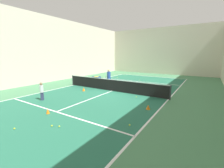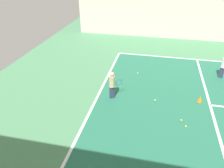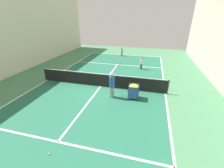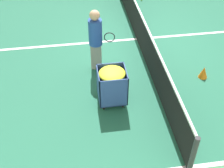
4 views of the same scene
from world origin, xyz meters
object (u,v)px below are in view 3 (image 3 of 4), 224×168
(coach_at_net, at_px, (112,83))
(training_cone_1, at_px, (130,80))
(ball_cart, at_px, (134,89))
(training_cone_0, at_px, (69,69))
(child_midcourt, at_px, (142,62))
(tennis_net, at_px, (100,80))
(player_near_baseline, at_px, (122,51))

(coach_at_net, height_order, training_cone_1, coach_at_net)
(ball_cart, xyz_separation_m, training_cone_0, (6.73, -3.77, -0.53))
(training_cone_0, bearing_deg, coach_at_net, 143.39)
(coach_at_net, distance_m, child_midcourt, 6.34)
(tennis_net, relative_size, coach_at_net, 5.65)
(tennis_net, height_order, ball_cart, tennis_net)
(tennis_net, distance_m, training_cone_1, 2.47)
(child_midcourt, xyz_separation_m, training_cone_0, (6.74, 2.19, -0.57))
(coach_at_net, xyz_separation_m, training_cone_0, (5.36, -3.98, -0.84))
(tennis_net, relative_size, player_near_baseline, 7.82)
(player_near_baseline, height_order, coach_at_net, coach_at_net)
(coach_at_net, distance_m, ball_cart, 1.42)
(tennis_net, distance_m, ball_cart, 2.86)
(player_near_baseline, relative_size, training_cone_1, 3.89)
(training_cone_1, bearing_deg, training_cone_0, -11.84)
(coach_at_net, xyz_separation_m, child_midcourt, (-1.38, -6.18, -0.27))
(child_midcourt, bearing_deg, tennis_net, -5.47)
(ball_cart, bearing_deg, tennis_net, -23.92)
(coach_at_net, height_order, ball_cart, coach_at_net)
(tennis_net, height_order, player_near_baseline, player_near_baseline)
(child_midcourt, relative_size, training_cone_1, 3.89)
(player_near_baseline, xyz_separation_m, training_cone_1, (-2.37, 8.40, -0.54))
(tennis_net, relative_size, ball_cart, 10.31)
(coach_at_net, bearing_deg, training_cone_1, -6.64)
(training_cone_0, bearing_deg, tennis_net, 147.59)
(child_midcourt, distance_m, training_cone_0, 7.11)
(player_near_baseline, bearing_deg, training_cone_1, -12.80)
(training_cone_1, bearing_deg, coach_at_net, 73.27)
(training_cone_0, bearing_deg, player_near_baseline, -118.16)
(tennis_net, bearing_deg, child_midcourt, -118.67)
(child_midcourt, bearing_deg, training_cone_1, 13.88)
(ball_cart, bearing_deg, training_cone_0, -29.27)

